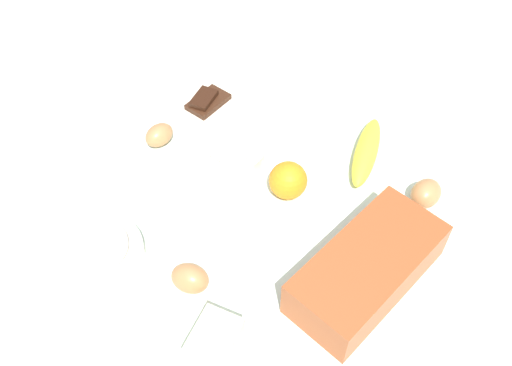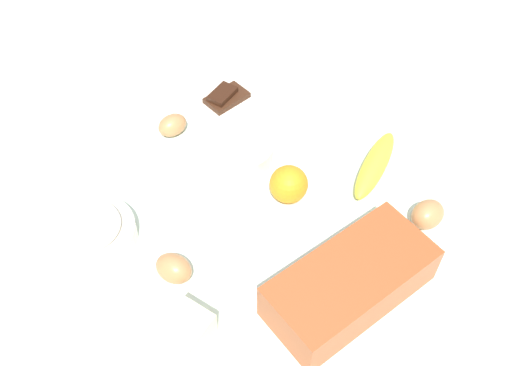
# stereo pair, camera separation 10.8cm
# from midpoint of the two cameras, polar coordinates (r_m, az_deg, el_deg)

# --- Properties ---
(ground_plane) EXTENTS (2.40, 2.40, 0.02)m
(ground_plane) POSITION_cam_midpoint_polar(r_m,az_deg,el_deg) (1.12, 2.76, -1.81)
(ground_plane) COLOR silver
(loaf_pan) EXTENTS (0.29, 0.14, 0.08)m
(loaf_pan) POSITION_cam_midpoint_polar(r_m,az_deg,el_deg) (0.98, 12.29, -9.57)
(loaf_pan) COLOR #9E4723
(loaf_pan) RESTS_ON ground_plane
(flour_bowl) EXTENTS (0.16, 0.16, 0.07)m
(flour_bowl) POSITION_cam_midpoint_polar(r_m,az_deg,el_deg) (1.06, -12.89, -4.77)
(flour_bowl) COLOR silver
(flour_bowl) RESTS_ON ground_plane
(sugar_bowl) EXTENTS (0.14, 0.14, 0.07)m
(sugar_bowl) POSITION_cam_midpoint_polar(r_m,az_deg,el_deg) (1.16, 0.99, 3.44)
(sugar_bowl) COLOR silver
(sugar_bowl) RESTS_ON ground_plane
(banana) EXTENTS (0.19, 0.13, 0.04)m
(banana) POSITION_cam_midpoint_polar(r_m,az_deg,el_deg) (1.17, 14.04, 1.57)
(banana) COLOR yellow
(banana) RESTS_ON ground_plane
(orange_fruit) EXTENTS (0.07, 0.07, 0.07)m
(orange_fruit) POSITION_cam_midpoint_polar(r_m,az_deg,el_deg) (1.09, 6.02, -0.29)
(orange_fruit) COLOR orange
(orange_fruit) RESTS_ON ground_plane
(butter_block) EXTENTS (0.11, 0.09, 0.06)m
(butter_block) POSITION_cam_midpoint_polar(r_m,az_deg,el_deg) (0.93, -3.66, -14.81)
(butter_block) COLOR #F4EDB2
(butter_block) RESTS_ON ground_plane
(egg_near_butter) EXTENTS (0.06, 0.05, 0.04)m
(egg_near_butter) POSITION_cam_midpoint_polar(r_m,az_deg,el_deg) (1.22, -5.57, 5.46)
(egg_near_butter) COLOR #AE7547
(egg_near_butter) RESTS_ON ground_plane
(egg_beside_bowl) EXTENTS (0.07, 0.08, 0.05)m
(egg_beside_bowl) POSITION_cam_midpoint_polar(r_m,az_deg,el_deg) (1.00, -4.86, -8.42)
(egg_beside_bowl) COLOR #AE7547
(egg_beside_bowl) RESTS_ON ground_plane
(egg_loose) EXTENTS (0.07, 0.06, 0.05)m
(egg_loose) POSITION_cam_midpoint_polar(r_m,az_deg,el_deg) (1.12, 18.96, -3.06)
(egg_loose) COLOR #B27848
(egg_loose) RESTS_ON ground_plane
(chocolate_plate) EXTENTS (0.13, 0.13, 0.03)m
(chocolate_plate) POSITION_cam_midpoint_polar(r_m,az_deg,el_deg) (1.29, -0.46, 7.91)
(chocolate_plate) COLOR silver
(chocolate_plate) RESTS_ON ground_plane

